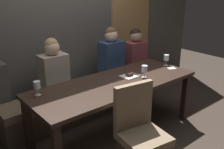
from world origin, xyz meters
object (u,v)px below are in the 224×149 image
object	(u,v)px
banquette_bench	(85,100)
fork_on_table	(135,74)
diner_redhead	(54,69)
diner_bearded	(111,55)
dessert_plate	(129,76)
chair_near_side	(139,126)
wine_glass_center_back	(166,58)
wine_glass_end_right	(145,69)
diner_far_end	(135,52)
wine_glass_near_left	(37,85)
dining_table	(115,88)

from	to	relation	value
banquette_bench	fork_on_table	xyz separation A→B (m)	(0.40, -0.65, 0.51)
diner_redhead	diner_bearded	xyz separation A→B (m)	(0.97, -0.03, 0.02)
diner_redhead	fork_on_table	world-z (taller)	diner_redhead
dessert_plate	banquette_bench	bearing A→B (deg)	111.34
dessert_plate	chair_near_side	bearing A→B (deg)	-126.79
chair_near_side	diner_bearded	world-z (taller)	diner_bearded
wine_glass_center_back	fork_on_table	bearing A→B (deg)	177.44
wine_glass_center_back	diner_redhead	bearing A→B (deg)	154.93
diner_bearded	wine_glass_end_right	world-z (taller)	diner_bearded
wine_glass_center_back	fork_on_table	distance (m)	0.63
diner_far_end	wine_glass_near_left	distance (m)	2.01
dining_table	fork_on_table	size ratio (longest dim) A/B	12.94
wine_glass_end_right	fork_on_table	bearing A→B (deg)	88.63
chair_near_side	wine_glass_end_right	bearing A→B (deg)	40.87
banquette_bench	diner_bearded	bearing A→B (deg)	-1.05
wine_glass_near_left	wine_glass_end_right	distance (m)	1.36
dining_table	chair_near_side	bearing A→B (deg)	-112.37
banquette_bench	diner_far_end	size ratio (longest dim) A/B	3.33
banquette_bench	diner_far_end	distance (m)	1.19
banquette_bench	wine_glass_end_right	distance (m)	1.11
dessert_plate	wine_glass_near_left	bearing A→B (deg)	169.39
banquette_bench	fork_on_table	size ratio (longest dim) A/B	14.71
diner_redhead	wine_glass_end_right	xyz separation A→B (m)	(0.86, -0.84, 0.03)
dining_table	dessert_plate	xyz separation A→B (m)	(0.26, 0.03, 0.10)
banquette_bench	wine_glass_center_back	bearing A→B (deg)	-33.71
wine_glass_near_left	wine_glass_end_right	xyz separation A→B (m)	(1.31, -0.37, -0.00)
diner_redhead	diner_far_end	size ratio (longest dim) A/B	1.06
dining_table	chair_near_side	xyz separation A→B (m)	(-0.30, -0.72, -0.09)
dessert_plate	fork_on_table	distance (m)	0.14
dessert_plate	fork_on_table	bearing A→B (deg)	9.71
diner_redhead	diner_far_end	xyz separation A→B (m)	(1.51, -0.01, -0.02)
diner_redhead	wine_glass_near_left	distance (m)	0.65
diner_far_end	wine_glass_end_right	bearing A→B (deg)	-128.32
diner_bearded	diner_far_end	world-z (taller)	diner_bearded
wine_glass_center_back	dessert_plate	size ratio (longest dim) A/B	0.86
wine_glass_near_left	diner_redhead	bearing A→B (deg)	46.21
dining_table	wine_glass_end_right	world-z (taller)	wine_glass_end_right
fork_on_table	diner_bearded	bearing A→B (deg)	78.50
wine_glass_center_back	fork_on_table	size ratio (longest dim) A/B	0.96
diner_bearded	diner_far_end	bearing A→B (deg)	1.23
diner_redhead	wine_glass_center_back	world-z (taller)	diner_redhead
chair_near_side	wine_glass_center_back	size ratio (longest dim) A/B	5.98
chair_near_side	diner_far_end	bearing A→B (deg)	46.65
chair_near_side	diner_bearded	distance (m)	1.65
wine_glass_end_right	dessert_plate	distance (m)	0.22
dessert_plate	dining_table	bearing A→B (deg)	-174.12
diner_bearded	wine_glass_near_left	distance (m)	1.49
banquette_bench	chair_near_side	xyz separation A→B (m)	(-0.30, -1.42, 0.33)
diner_far_end	fork_on_table	bearing A→B (deg)	-134.82
dining_table	diner_far_end	bearing A→B (deg)	33.85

